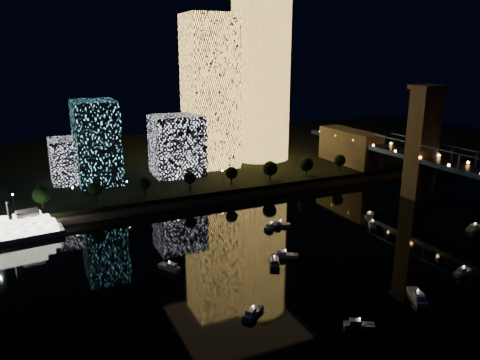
% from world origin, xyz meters
% --- Properties ---
extents(ground, '(520.00, 520.00, 0.00)m').
position_xyz_m(ground, '(0.00, 0.00, 0.00)').
color(ground, black).
rests_on(ground, ground).
extents(far_bank, '(420.00, 160.00, 5.00)m').
position_xyz_m(far_bank, '(0.00, 160.00, 2.50)').
color(far_bank, black).
rests_on(far_bank, ground).
extents(seawall, '(420.00, 6.00, 3.00)m').
position_xyz_m(seawall, '(0.00, 82.00, 1.50)').
color(seawall, '#6B5E4C').
rests_on(seawall, ground).
extents(tower_cylindrical, '(34.00, 34.00, 87.59)m').
position_xyz_m(tower_cylindrical, '(27.21, 132.11, 48.92)').
color(tower_cylindrical, '#FFBE51').
rests_on(tower_cylindrical, far_bank).
extents(tower_rectangular, '(24.14, 24.14, 76.80)m').
position_xyz_m(tower_rectangular, '(-4.81, 126.62, 43.40)').
color(tower_rectangular, '#FFBE51').
rests_on(tower_rectangular, far_bank).
extents(midrise_blocks, '(111.58, 29.39, 37.65)m').
position_xyz_m(midrise_blocks, '(-65.24, 117.95, 20.06)').
color(midrise_blocks, silver).
rests_on(midrise_blocks, far_bank).
extents(motorboats, '(119.08, 71.96, 2.78)m').
position_xyz_m(motorboats, '(-6.76, 13.38, 0.81)').
color(motorboats, silver).
rests_on(motorboats, ground).
extents(esplanade_trees, '(166.20, 6.98, 8.99)m').
position_xyz_m(esplanade_trees, '(-29.71, 88.00, 10.47)').
color(esplanade_trees, black).
rests_on(esplanade_trees, far_bank).
extents(street_lamps, '(132.70, 0.70, 5.65)m').
position_xyz_m(street_lamps, '(-34.00, 94.00, 9.02)').
color(street_lamps, black).
rests_on(street_lamps, far_bank).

